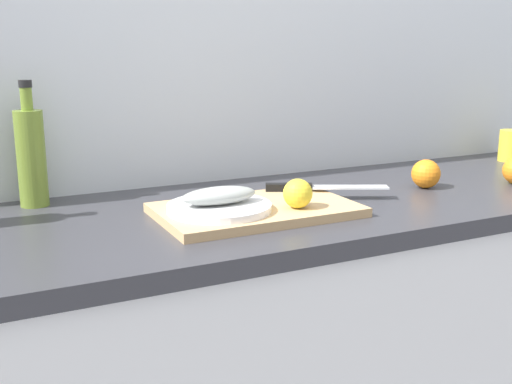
# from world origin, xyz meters

# --- Properties ---
(back_wall) EXTENTS (3.20, 0.05, 2.50)m
(back_wall) POSITION_xyz_m (0.00, 0.33, 1.25)
(back_wall) COLOR silver
(back_wall) RESTS_ON ground_plane
(kitchen_counter) EXTENTS (2.00, 0.60, 0.90)m
(kitchen_counter) POSITION_xyz_m (0.00, 0.00, 0.45)
(kitchen_counter) COLOR white
(kitchen_counter) RESTS_ON ground_plane
(cutting_board) EXTENTS (0.42, 0.26, 0.02)m
(cutting_board) POSITION_xyz_m (-0.10, -0.06, 0.91)
(cutting_board) COLOR tan
(cutting_board) RESTS_ON kitchen_counter
(white_plate) EXTENTS (0.22, 0.22, 0.01)m
(white_plate) POSITION_xyz_m (-0.19, -0.06, 0.93)
(white_plate) COLOR white
(white_plate) RESTS_ON cutting_board
(fish_fillet) EXTENTS (0.16, 0.07, 0.04)m
(fish_fillet) POSITION_xyz_m (-0.19, -0.06, 0.95)
(fish_fillet) COLOR #999E99
(fish_fillet) RESTS_ON white_plate
(chef_knife) EXTENTS (0.27, 0.15, 0.02)m
(chef_knife) POSITION_xyz_m (0.08, 0.01, 0.93)
(chef_knife) COLOR silver
(chef_knife) RESTS_ON cutting_board
(lemon_0) EXTENTS (0.06, 0.06, 0.06)m
(lemon_0) POSITION_xyz_m (-0.03, -0.11, 0.95)
(lemon_0) COLOR yellow
(lemon_0) RESTS_ON cutting_board
(olive_oil_bottle) EXTENTS (0.06, 0.06, 0.28)m
(olive_oil_bottle) POSITION_xyz_m (-0.52, 0.24, 1.02)
(olive_oil_bottle) COLOR olive
(olive_oil_bottle) RESTS_ON kitchen_counter
(coffee_mug_0) EXTENTS (0.11, 0.07, 0.10)m
(coffee_mug_0) POSITION_xyz_m (0.91, 0.16, 0.95)
(coffee_mug_0) COLOR yellow
(coffee_mug_0) RESTS_ON kitchen_counter
(orange_1) EXTENTS (0.07, 0.07, 0.07)m
(orange_1) POSITION_xyz_m (0.40, -0.02, 0.94)
(orange_1) COLOR orange
(orange_1) RESTS_ON kitchen_counter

